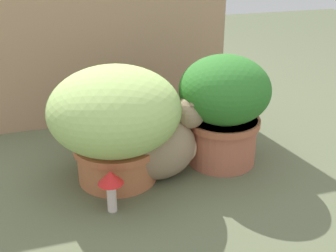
% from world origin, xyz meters
% --- Properties ---
extents(ground_plane, '(6.00, 6.00, 0.00)m').
position_xyz_m(ground_plane, '(0.00, 0.00, 0.00)').
color(ground_plane, '#596044').
extents(cardboard_backdrop, '(1.14, 0.03, 0.77)m').
position_xyz_m(cardboard_backdrop, '(-0.02, 0.59, 0.39)').
color(cardboard_backdrop, tan).
rests_on(cardboard_backdrop, ground).
extents(grass_planter, '(0.44, 0.44, 0.40)m').
position_xyz_m(grass_planter, '(-0.06, 0.08, 0.23)').
color(grass_planter, '#C36F46').
rests_on(grass_planter, ground).
extents(leafy_planter, '(0.33, 0.33, 0.41)m').
position_xyz_m(leafy_planter, '(0.34, 0.08, 0.22)').
color(leafy_planter, '#BA654C').
rests_on(leafy_planter, ground).
extents(cat, '(0.39, 0.21, 0.32)m').
position_xyz_m(cat, '(0.11, 0.04, 0.12)').
color(cat, '#9C8165').
rests_on(cat, ground).
extents(mushroom_ornament_pink, '(0.08, 0.08, 0.11)m').
position_xyz_m(mushroom_ornament_pink, '(-0.02, -0.01, 0.08)').
color(mushroom_ornament_pink, white).
rests_on(mushroom_ornament_pink, ground).
extents(mushroom_ornament_red, '(0.08, 0.08, 0.14)m').
position_xyz_m(mushroom_ornament_red, '(-0.11, -0.11, 0.10)').
color(mushroom_ornament_red, silver).
rests_on(mushroom_ornament_red, ground).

